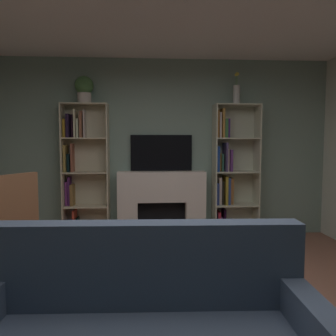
{
  "coord_description": "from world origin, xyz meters",
  "views": [
    {
      "loc": [
        -0.22,
        -2.38,
        1.45
      ],
      "look_at": [
        0.0,
        1.07,
        1.18
      ],
      "focal_mm": 35.28,
      "sensor_mm": 36.0,
      "label": 1
    }
  ],
  "objects": [
    {
      "name": "wall_back_accent",
      "position": [
        0.0,
        2.7,
        1.35
      ],
      "size": [
        5.26,
        0.06,
        2.7
      ],
      "primitive_type": "cube",
      "color": "gray",
      "rests_on": "ground_plane"
    },
    {
      "name": "fireplace",
      "position": [
        0.0,
        2.54,
        0.54
      ],
      "size": [
        1.42,
        0.55,
        1.01
      ],
      "color": "white",
      "rests_on": "ground_plane"
    },
    {
      "name": "bookshelf_left",
      "position": [
        -1.19,
        2.57,
        1.03
      ],
      "size": [
        0.67,
        0.29,
        2.01
      ],
      "color": "beige",
      "rests_on": "ground_plane"
    },
    {
      "name": "vase_with_flowers",
      "position": [
        1.12,
        2.52,
        2.17
      ],
      "size": [
        0.1,
        0.1,
        0.47
      ],
      "color": "silver",
      "rests_on": "bookshelf_right"
    },
    {
      "name": "bookshelf_right",
      "position": [
        1.02,
        2.54,
        0.99
      ],
      "size": [
        0.67,
        0.34,
        2.01
      ],
      "color": "beige",
      "rests_on": "ground_plane"
    },
    {
      "name": "potted_plant",
      "position": [
        -1.12,
        2.52,
        2.22
      ],
      "size": [
        0.27,
        0.27,
        0.39
      ],
      "color": "beige",
      "rests_on": "bookshelf_left"
    },
    {
      "name": "ground_plane",
      "position": [
        0.0,
        0.0,
        0.0
      ],
      "size": [
        6.4,
        6.4,
        0.0
      ],
      "primitive_type": "plane",
      "color": "#96604D"
    },
    {
      "name": "tv",
      "position": [
        0.0,
        2.64,
        1.29
      ],
      "size": [
        0.93,
        0.06,
        0.54
      ],
      "primitive_type": "cube",
      "color": "black",
      "rests_on": "fireplace"
    },
    {
      "name": "coffee_table",
      "position": [
        -0.25,
        0.02,
        0.37
      ],
      "size": [
        0.85,
        0.55,
        0.43
      ],
      "color": "olive",
      "rests_on": "ground_plane"
    }
  ]
}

